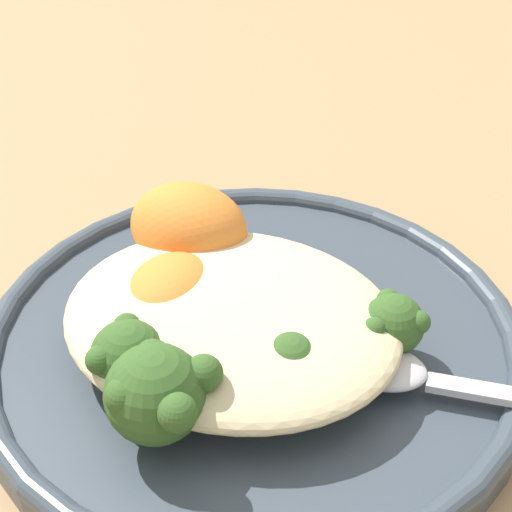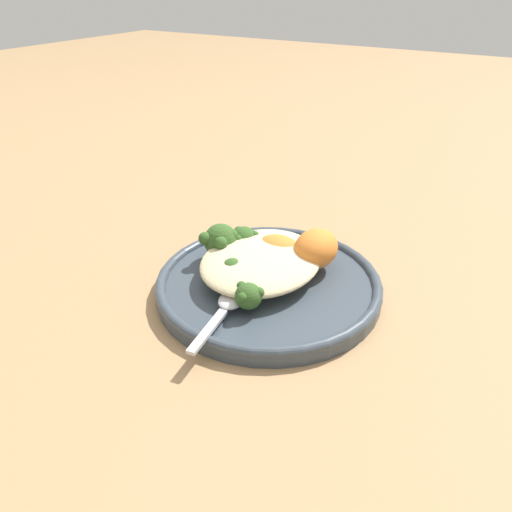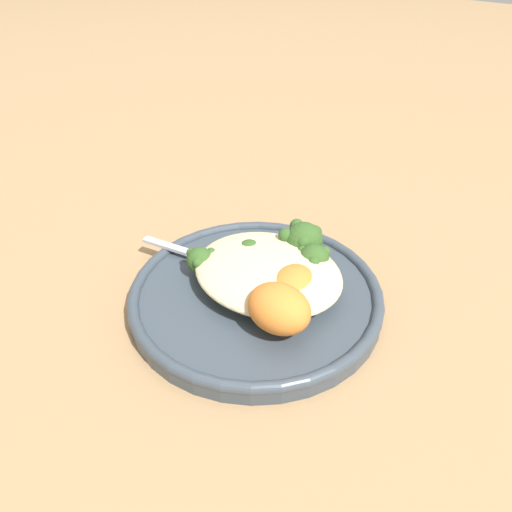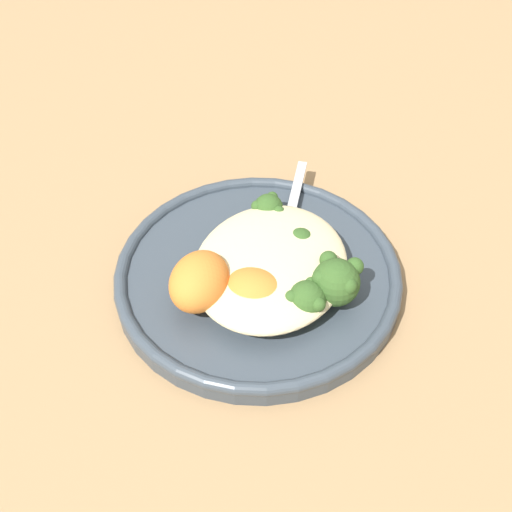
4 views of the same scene
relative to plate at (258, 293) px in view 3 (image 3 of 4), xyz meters
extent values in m
plane|color=#9E7A51|center=(0.01, 0.00, -0.01)|extent=(4.00, 4.00, 0.00)
cylinder|color=#38424C|center=(0.00, 0.00, 0.00)|extent=(0.26, 0.26, 0.02)
torus|color=#38424C|center=(0.00, 0.00, 0.00)|extent=(0.26, 0.26, 0.01)
ellipsoid|color=beige|center=(0.01, 0.01, 0.02)|extent=(0.16, 0.13, 0.03)
ellipsoid|color=#8EB25B|center=(0.01, 0.01, 0.02)|extent=(0.06, 0.09, 0.02)
sphere|color=#335623|center=(0.03, 0.05, 0.03)|extent=(0.03, 0.03, 0.03)
sphere|color=#335623|center=(0.04, 0.06, 0.03)|extent=(0.01, 0.01, 0.01)
sphere|color=#335623|center=(0.02, 0.05, 0.03)|extent=(0.01, 0.01, 0.01)
sphere|color=#335623|center=(0.04, 0.04, 0.03)|extent=(0.01, 0.01, 0.01)
ellipsoid|color=#8EB25B|center=(0.00, 0.02, 0.02)|extent=(0.02, 0.10, 0.01)
sphere|color=#335623|center=(0.01, 0.07, 0.03)|extent=(0.04, 0.04, 0.04)
sphere|color=#335623|center=(0.02, 0.08, 0.04)|extent=(0.02, 0.02, 0.02)
sphere|color=#335623|center=(0.00, 0.08, 0.04)|extent=(0.02, 0.02, 0.02)
sphere|color=#335623|center=(0.00, 0.06, 0.04)|extent=(0.02, 0.02, 0.02)
sphere|color=#335623|center=(0.02, 0.06, 0.04)|extent=(0.02, 0.02, 0.02)
ellipsoid|color=#8EB25B|center=(-0.01, 0.00, 0.02)|extent=(0.06, 0.07, 0.02)
sphere|color=#335623|center=(-0.03, 0.02, 0.02)|extent=(0.03, 0.03, 0.03)
sphere|color=#335623|center=(-0.02, 0.03, 0.03)|extent=(0.01, 0.01, 0.01)
sphere|color=#335623|center=(-0.04, 0.02, 0.03)|extent=(0.01, 0.01, 0.01)
sphere|color=#335623|center=(-0.02, 0.02, 0.03)|extent=(0.01, 0.01, 0.01)
ellipsoid|color=#8EB25B|center=(-0.03, -0.02, 0.02)|extent=(0.07, 0.02, 0.01)
sphere|color=#335623|center=(-0.06, -0.02, 0.02)|extent=(0.03, 0.03, 0.03)
sphere|color=#335623|center=(-0.06, -0.01, 0.03)|extent=(0.01, 0.01, 0.01)
sphere|color=#335623|center=(-0.07, -0.02, 0.03)|extent=(0.01, 0.01, 0.01)
sphere|color=#335623|center=(-0.06, -0.03, 0.03)|extent=(0.01, 0.01, 0.01)
ellipsoid|color=orange|center=(0.05, -0.04, 0.03)|extent=(0.06, 0.05, 0.04)
ellipsoid|color=orange|center=(0.04, 0.00, 0.03)|extent=(0.05, 0.06, 0.03)
cube|color=#B7B7BC|center=(-0.12, -0.01, 0.01)|extent=(0.07, 0.02, 0.00)
ellipsoid|color=#B7B7BC|center=(-0.06, 0.00, 0.02)|extent=(0.04, 0.03, 0.01)
camera|label=1|loc=(-0.12, 0.27, 0.28)|focal=60.00mm
camera|label=2|loc=(-0.42, -0.24, 0.32)|focal=35.00mm
camera|label=3|loc=(0.23, -0.32, 0.33)|focal=35.00mm
camera|label=4|loc=(0.41, 0.14, 0.48)|focal=50.00mm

